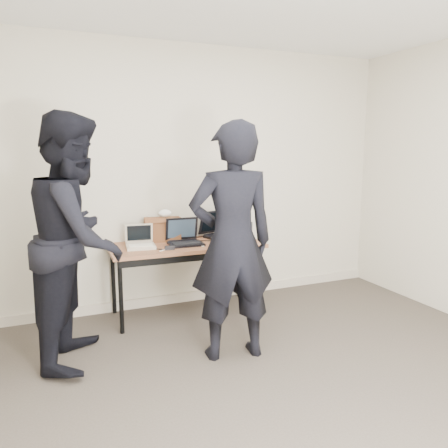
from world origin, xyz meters
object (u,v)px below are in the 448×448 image
laptop_center (184,238)px  laptop_right (221,231)px  laptop_beige (140,243)px  equipment_box (237,228)px  desk (187,250)px  leather_satchel (163,229)px  person_observer (77,239)px  person_typist (232,243)px

laptop_center → laptop_right: 0.50m
laptop_beige → equipment_box: laptop_beige is taller
desk → leather_satchel: (-0.18, 0.23, 0.19)m
desk → equipment_box: equipment_box is taller
desk → leather_satchel: leather_satchel is taller
laptop_right → person_observer: 1.69m
desk → laptop_beige: bearing=177.3°
laptop_center → person_observer: size_ratio=0.17×
desk → laptop_right: laptop_right is taller
laptop_beige → person_typist: (0.51, -1.03, 0.17)m
leather_satchel → person_typist: size_ratio=0.21×
laptop_center → equipment_box: 0.67m
leather_satchel → laptop_right: bearing=7.2°
person_typist → person_observer: bearing=-15.3°
equipment_box → person_observer: 1.85m
laptop_center → person_observer: person_observer is taller
leather_satchel → equipment_box: (0.81, -0.04, -0.05)m
laptop_center → laptop_right: bearing=23.9°
laptop_beige → equipment_box: (1.08, 0.16, 0.04)m
desk → person_typist: (0.06, -0.99, 0.27)m
laptop_center → person_typist: 1.03m
desk → equipment_box: (0.63, 0.19, 0.14)m
laptop_beige → equipment_box: 1.09m
laptop_center → leather_satchel: (-0.16, 0.21, 0.07)m
desk → laptop_center: bearing=129.9°
person_typist → laptop_center: bearing=-79.3°
desk → person_typist: person_typist is taller
laptop_center → equipment_box: size_ratio=1.22×
desk → laptop_center: laptop_center is taller
desk → laptop_beige: 0.46m
leather_satchel → person_typist: 1.25m
laptop_right → equipment_box: bearing=-20.3°
laptop_right → leather_satchel: size_ratio=1.20×
laptop_beige → laptop_right: size_ratio=0.63×
laptop_center → person_observer: (-1.04, -0.56, 0.19)m
laptop_center → leather_satchel: leather_satchel is taller
desk → leather_satchel: size_ratio=3.95×
equipment_box → leather_satchel: bearing=177.5°
leather_satchel → person_observer: 1.17m
leather_satchel → laptop_beige: bearing=-135.1°
laptop_right → person_observer: (-1.51, -0.75, 0.18)m
desk → leather_satchel: bearing=129.8°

